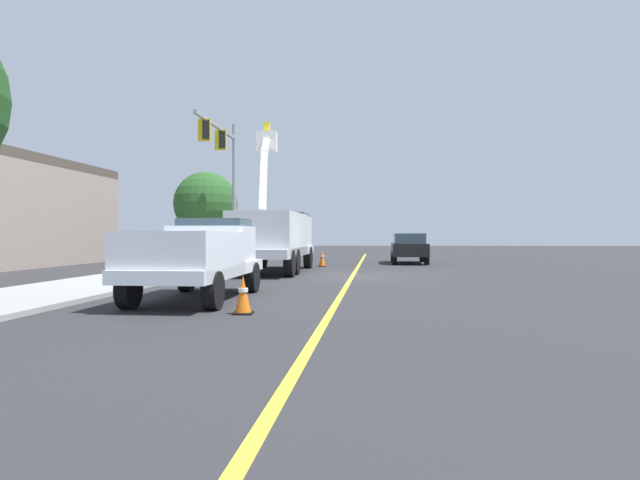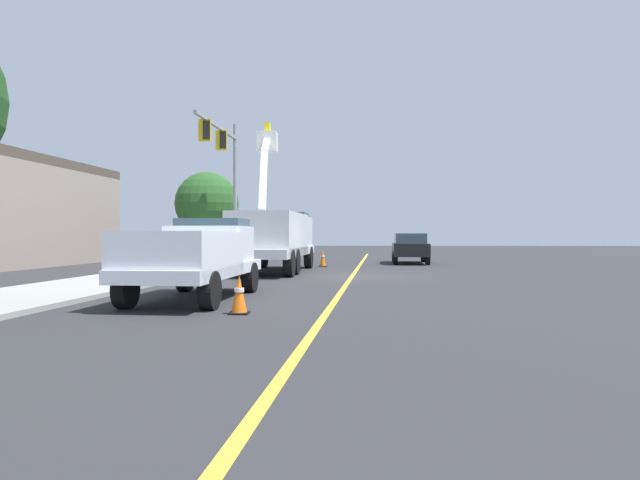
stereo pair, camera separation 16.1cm
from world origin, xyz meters
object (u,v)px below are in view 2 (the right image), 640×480
object	(u,v)px
service_pickup_truck	(195,255)
traffic_cone_mid_front	(323,258)
traffic_cone_leading	(239,295)
traffic_signal_mast	(226,163)
passing_minivan	(410,246)
utility_bucket_truck	(275,235)

from	to	relation	value
service_pickup_truck	traffic_cone_mid_front	bearing A→B (deg)	-10.27
traffic_cone_mid_front	service_pickup_truck	bearing A→B (deg)	169.73
traffic_cone_leading	traffic_signal_mast	world-z (taller)	traffic_signal_mast
service_pickup_truck	traffic_signal_mast	distance (m)	15.17
traffic_cone_leading	traffic_cone_mid_front	world-z (taller)	traffic_cone_mid_front
passing_minivan	traffic_cone_mid_front	size ratio (longest dim) A/B	5.71
utility_bucket_truck	service_pickup_truck	distance (m)	10.51
traffic_cone_mid_front	traffic_signal_mast	distance (m)	6.93
traffic_cone_leading	traffic_signal_mast	distance (m)	17.94
passing_minivan	traffic_signal_mast	bearing A→B (deg)	109.85
service_pickup_truck	traffic_signal_mast	world-z (taller)	traffic_signal_mast
service_pickup_truck	passing_minivan	xyz separation A→B (m)	(17.93, -7.42, -0.15)
service_pickup_truck	traffic_cone_mid_front	xyz separation A→B (m)	(14.45, -2.62, -0.70)
service_pickup_truck	utility_bucket_truck	bearing A→B (deg)	-3.67
traffic_cone_leading	traffic_cone_mid_front	size ratio (longest dim) A/B	0.92
traffic_signal_mast	traffic_cone_mid_front	bearing A→B (deg)	-89.50
service_pickup_truck	passing_minivan	distance (m)	19.41
traffic_cone_mid_front	traffic_signal_mast	world-z (taller)	traffic_signal_mast
service_pickup_truck	passing_minivan	bearing A→B (deg)	-22.48
utility_bucket_truck	passing_minivan	bearing A→B (deg)	-42.17
utility_bucket_truck	passing_minivan	world-z (taller)	utility_bucket_truck
passing_minivan	traffic_cone_leading	size ratio (longest dim) A/B	6.22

